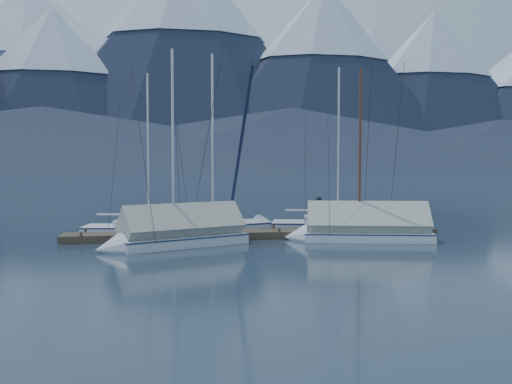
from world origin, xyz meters
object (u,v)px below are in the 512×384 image
at_px(person, 320,213).
at_px(sailboat_open_left, 158,231).
at_px(sailboat_covered_near, 356,231).
at_px(sailboat_covered_far, 171,236).
at_px(sailboat_open_mid, 222,228).
at_px(sailboat_open_right, 347,227).

bearing_deg(person, sailboat_open_left, 93.70).
bearing_deg(sailboat_covered_near, sailboat_open_left, 157.13).
bearing_deg(sailboat_covered_far, sailboat_covered_near, 3.43).
xyz_separation_m(sailboat_open_mid, sailboat_covered_far, (-2.72, -4.70, 0.28)).
bearing_deg(sailboat_open_right, person, -138.95).
bearing_deg(person, sailboat_open_mid, 80.72).
relative_size(sailboat_open_left, sailboat_open_mid, 0.88).
xyz_separation_m(sailboat_covered_far, person, (7.30, 2.32, 0.68)).
relative_size(sailboat_covered_near, sailboat_covered_far, 0.95).
xyz_separation_m(sailboat_open_right, sailboat_covered_far, (-9.34, -4.10, 0.29)).
height_order(sailboat_open_mid, sailboat_open_right, sailboat_open_mid).
bearing_deg(sailboat_open_mid, person, -27.38).
bearing_deg(sailboat_open_mid, sailboat_open_left, -173.98).
xyz_separation_m(sailboat_open_left, person, (7.88, -2.02, 0.97)).
distance_m(sailboat_open_left, sailboat_covered_near, 9.88).
bearing_deg(sailboat_covered_far, sailboat_open_right, 23.69).
height_order(sailboat_open_left, sailboat_covered_far, sailboat_covered_far).
bearing_deg(sailboat_open_mid, sailboat_covered_near, -35.84).
height_order(sailboat_covered_near, sailboat_covered_far, sailboat_covered_far).
distance_m(sailboat_open_mid, sailboat_covered_near, 7.15).
bearing_deg(sailboat_open_left, sailboat_covered_far, -82.40).
distance_m(sailboat_open_left, person, 8.20).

